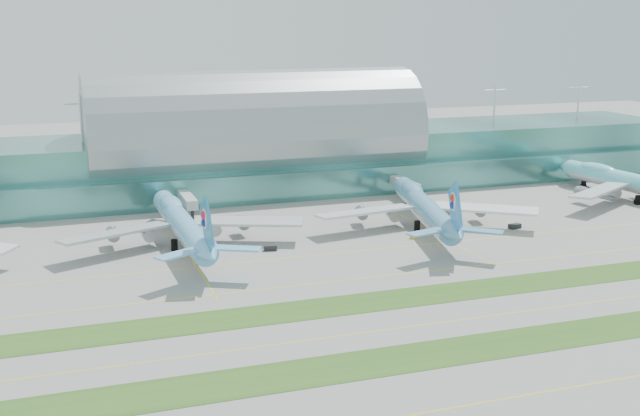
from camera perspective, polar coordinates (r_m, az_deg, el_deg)
name	(u,v)px	position (r m, az deg, el deg)	size (l,w,h in m)	color
ground	(401,302)	(179.31, 5.75, -6.65)	(700.00, 700.00, 0.00)	gray
terminal	(254,150)	(294.18, -4.68, 4.13)	(340.00, 69.10, 36.00)	#3D7A75
grass_strip_near	(462,350)	(156.13, 10.09, -9.90)	(420.00, 12.00, 0.08)	#2D591E
grass_strip_far	(397,299)	(181.00, 5.49, -6.44)	(420.00, 12.00, 0.08)	#2D591E
taxiline_a	(521,396)	(140.69, 14.11, -12.84)	(420.00, 0.35, 0.01)	yellow
taxiline_b	(429,324)	(167.54, 7.76, -8.18)	(420.00, 0.35, 0.01)	yellow
taxiline_c	(370,278)	(194.87, 3.55, -4.96)	(420.00, 0.35, 0.01)	yellow
taxiline_d	(338,253)	(214.40, 1.30, -3.22)	(420.00, 0.35, 0.01)	yellow
airliner_b	(182,222)	(223.23, -9.80, -1.02)	(67.37, 76.37, 21.04)	#6FBDF4
airliner_c	(424,206)	(241.31, 7.43, 0.15)	(65.75, 75.79, 21.08)	#599DC5
airliner_d	(635,182)	(294.20, 21.51, 1.73)	(67.80, 77.48, 21.33)	#6DE1F0
gse_c	(199,253)	(214.32, -8.61, -3.19)	(3.13, 1.82, 1.37)	black
gse_d	(270,248)	(216.97, -3.54, -2.84)	(3.47, 1.80, 1.45)	black
gse_e	(416,235)	(230.61, 6.82, -1.92)	(3.16, 1.54, 1.50)	yellow
gse_f	(515,226)	(246.01, 13.68, -1.26)	(3.76, 1.89, 1.36)	black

